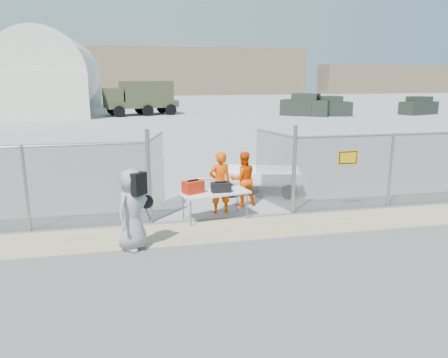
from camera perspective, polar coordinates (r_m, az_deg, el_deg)
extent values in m
plane|color=#5A5A5A|center=(10.25, 2.37, -8.55)|extent=(160.00, 160.00, 0.00)
cube|color=#999999|center=(51.40, -9.52, 8.98)|extent=(160.00, 80.00, 0.01)
cube|color=tan|center=(11.15, 1.09, -6.64)|extent=(44.00, 1.60, 0.01)
cube|color=red|center=(11.62, -4.06, -1.05)|extent=(0.62, 0.53, 0.32)
cube|color=black|center=(11.70, -0.40, -1.09)|extent=(0.52, 0.31, 0.25)
imported|color=#F24D00|center=(12.25, -0.52, -0.50)|extent=(0.69, 0.50, 1.77)
imported|color=#F24D00|center=(12.98, 2.51, 0.00)|extent=(0.84, 0.68, 1.65)
imported|color=#91909A|center=(9.92, -11.82, -3.91)|extent=(1.06, 1.06, 1.85)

